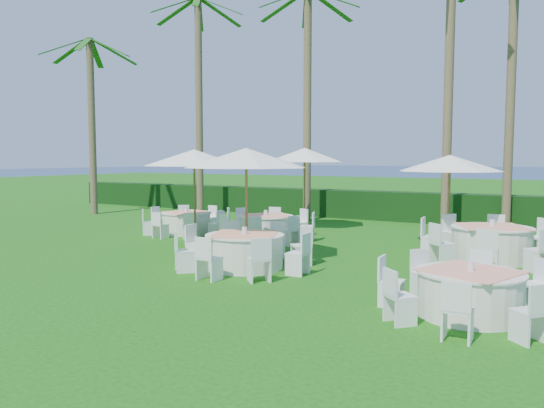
{
  "coord_description": "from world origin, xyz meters",
  "views": [
    {
      "loc": [
        7.36,
        -9.64,
        2.61
      ],
      "look_at": [
        -0.13,
        3.38,
        1.3
      ],
      "focal_mm": 35.0,
      "sensor_mm": 36.0,
      "label": 1
    }
  ],
  "objects": [
    {
      "name": "banquet_table_c",
      "position": [
        5.92,
        -0.59,
        0.4
      ],
      "size": [
        3.03,
        3.03,
        0.92
      ],
      "color": "silver",
      "rests_on": "ground"
    },
    {
      "name": "umbrella_b",
      "position": [
        0.18,
        1.55,
        2.61
      ],
      "size": [
        3.13,
        3.13,
        2.86
      ],
      "color": "brown",
      "rests_on": "ground"
    },
    {
      "name": "palm_a",
      "position": [
        -7.58,
        9.71,
        5.33
      ],
      "size": [
        4.41,
        4.09,
        9.73
      ],
      "color": "brown",
      "rests_on": "ground"
    },
    {
      "name": "hedge",
      "position": [
        0.0,
        12.0,
        0.6
      ],
      "size": [
        34.0,
        1.0,
        1.2
      ],
      "primitive_type": "cube",
      "color": "black",
      "rests_on": "ground"
    },
    {
      "name": "banquet_table_b",
      "position": [
        0.62,
        0.77,
        0.43
      ],
      "size": [
        3.25,
        3.25,
        0.98
      ],
      "color": "silver",
      "rests_on": "ground"
    },
    {
      "name": "palm_b",
      "position": [
        -2.35,
        10.15,
        5.15
      ],
      "size": [
        4.4,
        3.97,
        9.37
      ],
      "color": "brown",
      "rests_on": "ground"
    },
    {
      "name": "palm_d",
      "position": [
        5.18,
        11.3,
        5.25
      ],
      "size": [
        4.17,
        4.4,
        9.58
      ],
      "color": "brown",
      "rests_on": "ground"
    },
    {
      "name": "ground",
      "position": [
        0.0,
        0.0,
        0.0
      ],
      "size": [
        120.0,
        120.0,
        0.0
      ],
      "primitive_type": "plane",
      "color": "#184F0D",
      "rests_on": "ground"
    },
    {
      "name": "banquet_table_e",
      "position": [
        -1.2,
        4.82,
        0.41
      ],
      "size": [
        3.08,
        3.08,
        0.95
      ],
      "color": "silver",
      "rests_on": "ground"
    },
    {
      "name": "palm_c",
      "position": [
        3.29,
        9.98,
        5.8
      ],
      "size": [
        4.24,
        4.38,
        10.64
      ],
      "color": "brown",
      "rests_on": "ground"
    },
    {
      "name": "umbrella_d",
      "position": [
        4.2,
        6.05,
        2.46
      ],
      "size": [
        2.92,
        2.92,
        2.69
      ],
      "color": "brown",
      "rests_on": "ground"
    },
    {
      "name": "palm_f",
      "position": [
        -12.11,
        7.55,
        4.47
      ],
      "size": [
        4.4,
        4.11,
        8.05
      ],
      "color": "brown",
      "rests_on": "ground"
    },
    {
      "name": "umbrella_a",
      "position": [
        -2.68,
        3.09,
        2.61
      ],
      "size": [
        3.0,
        3.0,
        2.87
      ],
      "color": "brown",
      "rests_on": "ground"
    },
    {
      "name": "ocean",
      "position": [
        0.0,
        102.0,
        0.0
      ],
      "size": [
        260.0,
        260.0,
        0.0
      ],
      "primitive_type": "plane",
      "color": "#07204E",
      "rests_on": "ground"
    },
    {
      "name": "umbrella_c",
      "position": [
        -1.29,
        7.78,
        2.71
      ],
      "size": [
        2.9,
        2.9,
        2.97
      ],
      "color": "brown",
      "rests_on": "ground"
    },
    {
      "name": "banquet_table_f",
      "position": [
        5.56,
        4.73,
        0.46
      ],
      "size": [
        3.51,
        3.51,
        1.05
      ],
      "color": "silver",
      "rests_on": "ground"
    },
    {
      "name": "banquet_table_d",
      "position": [
        -4.24,
        4.61,
        0.4
      ],
      "size": [
        2.98,
        2.98,
        0.91
      ],
      "color": "silver",
      "rests_on": "ground"
    }
  ]
}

